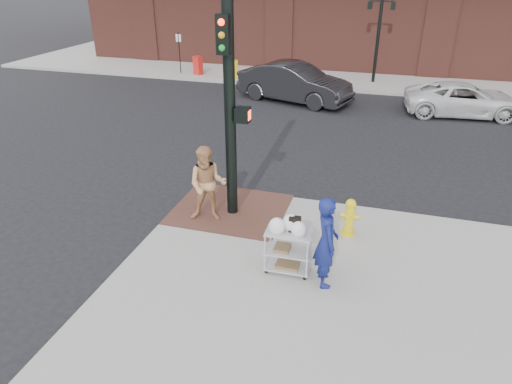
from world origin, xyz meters
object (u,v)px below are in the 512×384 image
(lamp_post, at_px, (378,32))
(traffic_signal_pole, at_px, (230,108))
(minivan_white, at_px, (464,99))
(pedestrian_tan, at_px, (208,184))
(fire_hydrant, at_px, (350,217))
(woman_blue, at_px, (326,242))
(sedan_dark, at_px, (294,83))
(utility_cart, at_px, (288,247))

(lamp_post, height_order, traffic_signal_pole, traffic_signal_pole)
(traffic_signal_pole, xyz_separation_m, minivan_white, (6.41, 10.86, -2.17))
(pedestrian_tan, bearing_deg, fire_hydrant, -8.85)
(woman_blue, relative_size, pedestrian_tan, 0.99)
(woman_blue, distance_m, minivan_white, 13.54)
(traffic_signal_pole, height_order, sedan_dark, traffic_signal_pole)
(utility_cart, bearing_deg, sedan_dark, 101.70)
(woman_blue, xyz_separation_m, sedan_dark, (-3.42, 13.04, -0.22))
(traffic_signal_pole, xyz_separation_m, pedestrian_tan, (-0.45, -0.48, -1.74))
(lamp_post, distance_m, traffic_signal_pole, 15.43)
(traffic_signal_pole, relative_size, woman_blue, 2.69)
(lamp_post, distance_m, woman_blue, 17.43)
(sedan_dark, bearing_deg, lamp_post, -20.11)
(pedestrian_tan, relative_size, sedan_dark, 0.36)
(woman_blue, relative_size, minivan_white, 0.39)
(woman_blue, bearing_deg, pedestrian_tan, 41.95)
(traffic_signal_pole, distance_m, pedestrian_tan, 1.86)
(sedan_dark, bearing_deg, fire_hydrant, -144.49)
(lamp_post, distance_m, minivan_white, 6.19)
(sedan_dark, bearing_deg, utility_cart, -151.15)
(sedan_dark, distance_m, fire_hydrant, 11.73)
(lamp_post, relative_size, fire_hydrant, 4.39)
(lamp_post, height_order, utility_cart, lamp_post)
(minivan_white, height_order, utility_cart, utility_cart)
(pedestrian_tan, relative_size, fire_hydrant, 2.06)
(lamp_post, distance_m, fire_hydrant, 15.59)
(woman_blue, bearing_deg, traffic_signal_pole, 31.15)
(minivan_white, height_order, fire_hydrant, minivan_white)
(lamp_post, xyz_separation_m, pedestrian_tan, (-2.93, -15.70, -1.53))
(woman_blue, height_order, pedestrian_tan, pedestrian_tan)
(minivan_white, bearing_deg, fire_hydrant, 156.19)
(pedestrian_tan, distance_m, sedan_dark, 11.39)
(traffic_signal_pole, bearing_deg, utility_cart, -46.89)
(utility_cart, distance_m, fire_hydrant, 2.04)
(pedestrian_tan, relative_size, minivan_white, 0.39)
(woman_blue, distance_m, pedestrian_tan, 3.48)
(lamp_post, relative_size, woman_blue, 2.15)
(woman_blue, bearing_deg, utility_cart, 59.11)
(pedestrian_tan, distance_m, minivan_white, 13.26)
(utility_cart, bearing_deg, woman_blue, -11.30)
(fire_hydrant, bearing_deg, traffic_signal_pole, 175.48)
(minivan_white, bearing_deg, sedan_dark, 83.46)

